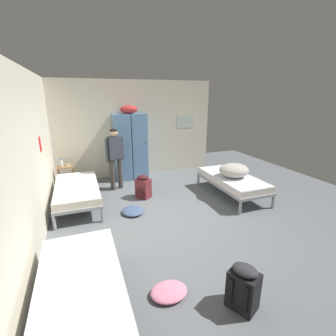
{
  "coord_description": "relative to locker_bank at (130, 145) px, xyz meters",
  "views": [
    {
      "loc": [
        -1.61,
        -4.02,
        2.34
      ],
      "look_at": [
        0.0,
        0.3,
        0.95
      ],
      "focal_mm": 26.01,
      "sensor_mm": 36.0,
      "label": 1
    }
  ],
  "objects": [
    {
      "name": "backpack_black",
      "position": [
        0.21,
        -4.93,
        -0.71
      ],
      "size": [
        0.41,
        0.39,
        0.55
      ],
      "color": "black",
      "rests_on": "ground_plane"
    },
    {
      "name": "bedding_heap",
      "position": [
        1.97,
        -2.17,
        -0.32
      ],
      "size": [
        0.7,
        0.63,
        0.32
      ],
      "color": "#B7B2A8",
      "rests_on": "bed_right"
    },
    {
      "name": "room_backdrop",
      "position": [
        -1.05,
        -1.37,
        0.41
      ],
      "size": [
        4.71,
        6.02,
        2.75
      ],
      "color": "beige",
      "rests_on": "ground_plane"
    },
    {
      "name": "bed_right",
      "position": [
        1.99,
        -2.11,
        -0.59
      ],
      "size": [
        0.9,
        1.9,
        0.49
      ],
      "color": "gray",
      "rests_on": "ground_plane"
    },
    {
      "name": "bed_left_rear",
      "position": [
        -1.5,
        -1.45,
        -0.59
      ],
      "size": [
        0.9,
        1.9,
        0.49
      ],
      "color": "gray",
      "rests_on": "ground_plane"
    },
    {
      "name": "shelf_unit",
      "position": [
        -1.75,
        -0.16,
        -0.62
      ],
      "size": [
        0.38,
        0.3,
        0.57
      ],
      "color": "brown",
      "rests_on": "ground_plane"
    },
    {
      "name": "clothes_pile_denim",
      "position": [
        -0.46,
        -2.21,
        -0.92
      ],
      "size": [
        0.44,
        0.5,
        0.09
      ],
      "color": "#42567A",
      "rests_on": "ground_plane"
    },
    {
      "name": "person_traveler",
      "position": [
        -0.54,
        -0.73,
        -0.03
      ],
      "size": [
        0.47,
        0.29,
        1.56
      ],
      "color": "#3D3833",
      "rests_on": "ground_plane"
    },
    {
      "name": "backpack_maroon",
      "position": [
        -0.05,
        -1.52,
        -0.71
      ],
      "size": [
        0.42,
        0.41,
        0.55
      ],
      "color": "maroon",
      "rests_on": "ground_plane"
    },
    {
      "name": "ground_plane",
      "position": [
        0.24,
        -2.7,
        -0.97
      ],
      "size": [
        9.53,
        9.53,
        0.0
      ],
      "primitive_type": "plane",
      "color": "slate"
    },
    {
      "name": "lotion_bottle",
      "position": [
        -1.68,
        -0.2,
        -0.34
      ],
      "size": [
        0.05,
        0.05,
        0.13
      ],
      "color": "beige",
      "rests_on": "shelf_unit"
    },
    {
      "name": "clothes_pile_pink",
      "position": [
        -0.52,
        -4.48,
        -0.92
      ],
      "size": [
        0.46,
        0.37,
        0.1
      ],
      "color": "pink",
      "rests_on": "ground_plane"
    },
    {
      "name": "locker_bank",
      "position": [
        0.0,
        0.0,
        0.0
      ],
      "size": [
        0.9,
        0.55,
        2.07
      ],
      "color": "#5B84B2",
      "rests_on": "ground_plane"
    },
    {
      "name": "water_bottle",
      "position": [
        -1.83,
        -0.14,
        -0.31
      ],
      "size": [
        0.07,
        0.07,
        0.21
      ],
      "color": "white",
      "rests_on": "shelf_unit"
    },
    {
      "name": "bed_left_front",
      "position": [
        -1.5,
        -4.43,
        -0.59
      ],
      "size": [
        0.9,
        1.9,
        0.49
      ],
      "color": "gray",
      "rests_on": "ground_plane"
    }
  ]
}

